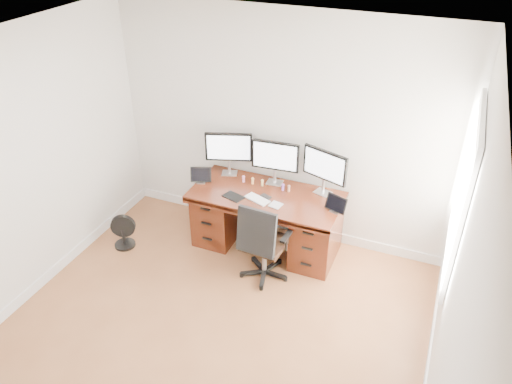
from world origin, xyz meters
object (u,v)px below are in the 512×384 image
at_px(floor_fan, 123,232).
at_px(monitor_center, 275,157).
at_px(office_chair, 263,254).
at_px(keyboard, 257,199).
at_px(desk, 267,218).

height_order(floor_fan, monitor_center, monitor_center).
distance_m(office_chair, keyboard, 0.61).
height_order(floor_fan, keyboard, keyboard).
distance_m(desk, monitor_center, 0.72).
xyz_separation_m(desk, office_chair, (0.16, -0.54, -0.08)).
bearing_deg(office_chair, keyboard, 123.85).
relative_size(desk, monitor_center, 3.09).
xyz_separation_m(floor_fan, keyboard, (1.53, 0.47, 0.55)).
distance_m(floor_fan, monitor_center, 2.01).
relative_size(desk, floor_fan, 4.03).
relative_size(office_chair, floor_fan, 2.29).
height_order(office_chair, keyboard, office_chair).
xyz_separation_m(office_chair, monitor_center, (-0.16, 0.78, 0.77)).
relative_size(office_chair, monitor_center, 1.75).
bearing_deg(floor_fan, desk, -2.35).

